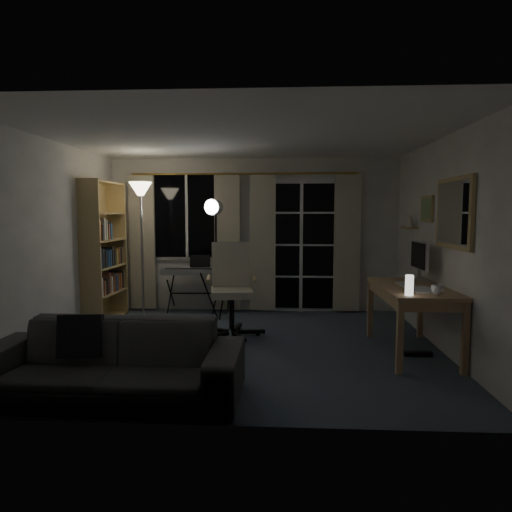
{
  "coord_description": "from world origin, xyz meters",
  "views": [
    {
      "loc": [
        0.45,
        -5.18,
        1.56
      ],
      "look_at": [
        0.13,
        0.35,
        1.03
      ],
      "focal_mm": 32.0,
      "sensor_mm": 36.0,
      "label": 1
    }
  ],
  "objects": [
    {
      "name": "mug",
      "position": [
        1.98,
        -0.66,
        0.81
      ],
      "size": [
        0.13,
        0.1,
        0.12
      ],
      "primitive_type": "imported",
      "rotation": [
        0.0,
        0.0,
        0.02
      ],
      "color": "silver",
      "rests_on": "desk"
    },
    {
      "name": "desk_clutter",
      "position": [
        1.82,
        -0.39,
        0.59
      ],
      "size": [
        0.43,
        0.86,
        0.95
      ],
      "rotation": [
        0.0,
        0.0,
        0.02
      ],
      "color": "white",
      "rests_on": "desk"
    },
    {
      "name": "wall_shelf",
      "position": [
        2.16,
        1.05,
        1.41
      ],
      "size": [
        0.16,
        0.3,
        0.18
      ],
      "color": "tan",
      "rests_on": "floor"
    },
    {
      "name": "monitor",
      "position": [
        2.08,
        0.29,
        1.03
      ],
      "size": [
        0.18,
        0.54,
        0.47
      ],
      "rotation": [
        0.0,
        0.0,
        0.02
      ],
      "color": "silver",
      "rests_on": "desk"
    },
    {
      "name": "keyboard_piano",
      "position": [
        -0.81,
        1.7,
        0.64
      ],
      "size": [
        1.18,
        0.61,
        0.84
      ],
      "rotation": [
        0.0,
        0.0,
        0.05
      ],
      "color": "black",
      "rests_on": "floor"
    },
    {
      "name": "french_door",
      "position": [
        0.75,
        1.97,
        1.03
      ],
      "size": [
        1.32,
        0.09,
        2.11
      ],
      "color": "white",
      "rests_on": "floor"
    },
    {
      "name": "studio_light",
      "position": [
        -0.54,
        1.4,
        1.43
      ],
      "size": [
        0.4,
        0.41,
        1.79
      ],
      "rotation": [
        0.0,
        0.0,
        -0.38
      ],
      "color": "black",
      "rests_on": "floor"
    },
    {
      "name": "bookshelf",
      "position": [
        -2.13,
        1.14,
        0.95
      ],
      "size": [
        0.36,
        0.94,
        2.0
      ],
      "rotation": [
        0.0,
        0.0,
        -0.04
      ],
      "color": "tan",
      "rests_on": "floor"
    },
    {
      "name": "framed_print",
      "position": [
        2.23,
        0.55,
        1.6
      ],
      "size": [
        0.03,
        0.42,
        0.32
      ],
      "color": "tan",
      "rests_on": "floor"
    },
    {
      "name": "sofa",
      "position": [
        -0.97,
        -1.55,
        0.42
      ],
      "size": [
        2.17,
        0.66,
        0.84
      ],
      "rotation": [
        0.0,
        0.0,
        -0.01
      ],
      "color": "#333335",
      "rests_on": "floor"
    },
    {
      "name": "window",
      "position": [
        -1.05,
        1.97,
        1.5
      ],
      "size": [
        1.2,
        0.08,
        1.4
      ],
      "color": "white",
      "rests_on": "floor"
    },
    {
      "name": "curtains",
      "position": [
        -0.14,
        1.88,
        1.09
      ],
      "size": [
        3.6,
        0.07,
        2.13
      ],
      "color": "gold",
      "rests_on": "floor"
    },
    {
      "name": "floor",
      "position": [
        0.0,
        0.0,
        -0.01
      ],
      "size": [
        4.5,
        4.0,
        0.02
      ],
      "primitive_type": "cube",
      "color": "#3C4558",
      "rests_on": "ground"
    },
    {
      "name": "office_chair",
      "position": [
        -0.2,
        0.57,
        0.69
      ],
      "size": [
        0.81,
        0.81,
        1.17
      ],
      "rotation": [
        0.0,
        0.0,
        0.15
      ],
      "color": "black",
      "rests_on": "floor"
    },
    {
      "name": "torchiere_lamp",
      "position": [
        -1.52,
        1.1,
        1.59
      ],
      "size": [
        0.35,
        0.35,
        1.98
      ],
      "rotation": [
        0.0,
        0.0,
        0.14
      ],
      "color": "#B2B2B7",
      "rests_on": "floor"
    },
    {
      "name": "desk",
      "position": [
        1.88,
        -0.16,
        0.66
      ],
      "size": [
        0.73,
        1.41,
        0.75
      ],
      "rotation": [
        0.0,
        0.0,
        0.02
      ],
      "color": "#A37753",
      "rests_on": "floor"
    },
    {
      "name": "wall_mirror",
      "position": [
        2.22,
        -0.35,
        1.55
      ],
      "size": [
        0.04,
        0.94,
        0.74
      ],
      "color": "tan",
      "rests_on": "floor"
    }
  ]
}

